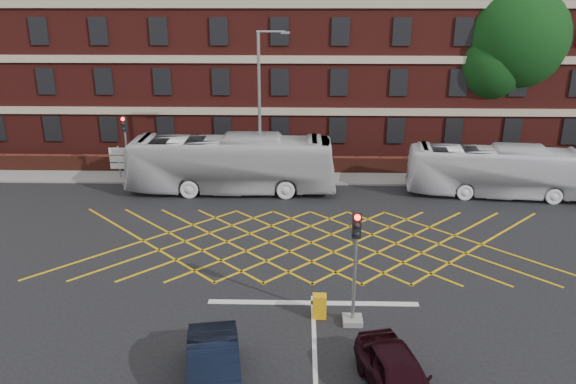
{
  "coord_description": "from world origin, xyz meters",
  "views": [
    {
      "loc": [
        -0.48,
        -22.22,
        11.09
      ],
      "look_at": [
        -1.08,
        1.5,
        2.71
      ],
      "focal_mm": 35.0,
      "sensor_mm": 36.0,
      "label": 1
    }
  ],
  "objects_px": {
    "bus_left": "(232,164)",
    "car_navy": "(214,371)",
    "deciduous_tree": "(508,44)",
    "traffic_light_near": "(354,279)",
    "bus_right": "(500,171)",
    "traffic_light_far": "(127,157)",
    "direction_signs": "(119,159)",
    "car_maroon": "(398,376)",
    "street_lamp": "(261,137)",
    "utility_cabinet": "(319,306)"
  },
  "relations": [
    {
      "from": "traffic_light_far",
      "to": "utility_cabinet",
      "type": "bearing_deg",
      "value": -52.72
    },
    {
      "from": "car_navy",
      "to": "traffic_light_far",
      "type": "relative_size",
      "value": 1.02
    },
    {
      "from": "bus_left",
      "to": "traffic_light_far",
      "type": "xyz_separation_m",
      "value": [
        -6.52,
        1.1,
        0.07
      ]
    },
    {
      "from": "traffic_light_near",
      "to": "bus_left",
      "type": "bearing_deg",
      "value": 112.94
    },
    {
      "from": "traffic_light_far",
      "to": "street_lamp",
      "type": "xyz_separation_m",
      "value": [
        8.22,
        -0.54,
        1.43
      ]
    },
    {
      "from": "traffic_light_far",
      "to": "direction_signs",
      "type": "distance_m",
      "value": 1.18
    },
    {
      "from": "traffic_light_near",
      "to": "street_lamp",
      "type": "relative_size",
      "value": 0.46
    },
    {
      "from": "bus_left",
      "to": "deciduous_tree",
      "type": "bearing_deg",
      "value": -64.37
    },
    {
      "from": "car_navy",
      "to": "bus_right",
      "type": "bearing_deg",
      "value": 41.65
    },
    {
      "from": "deciduous_tree",
      "to": "direction_signs",
      "type": "xyz_separation_m",
      "value": [
        -25.66,
        -6.97,
        -6.45
      ]
    },
    {
      "from": "bus_right",
      "to": "deciduous_tree",
      "type": "bearing_deg",
      "value": -10.31
    },
    {
      "from": "car_navy",
      "to": "deciduous_tree",
      "type": "xyz_separation_m",
      "value": [
        16.75,
        26.71,
        7.1
      ]
    },
    {
      "from": "bus_right",
      "to": "utility_cabinet",
      "type": "relative_size",
      "value": 11.66
    },
    {
      "from": "traffic_light_far",
      "to": "utility_cabinet",
      "type": "distance_m",
      "value": 18.71
    },
    {
      "from": "bus_left",
      "to": "car_navy",
      "type": "relative_size",
      "value": 2.78
    },
    {
      "from": "car_maroon",
      "to": "street_lamp",
      "type": "relative_size",
      "value": 0.44
    },
    {
      "from": "traffic_light_far",
      "to": "bus_left",
      "type": "bearing_deg",
      "value": -9.58
    },
    {
      "from": "bus_right",
      "to": "traffic_light_far",
      "type": "relative_size",
      "value": 2.46
    },
    {
      "from": "bus_right",
      "to": "street_lamp",
      "type": "distance_m",
      "value": 13.99
    },
    {
      "from": "bus_left",
      "to": "traffic_light_far",
      "type": "relative_size",
      "value": 2.84
    },
    {
      "from": "bus_left",
      "to": "traffic_light_far",
      "type": "height_order",
      "value": "traffic_light_far"
    },
    {
      "from": "traffic_light_far",
      "to": "car_maroon",
      "type": "bearing_deg",
      "value": -54.73
    },
    {
      "from": "bus_left",
      "to": "bus_right",
      "type": "height_order",
      "value": "bus_left"
    },
    {
      "from": "car_maroon",
      "to": "street_lamp",
      "type": "distance_m",
      "value": 19.37
    },
    {
      "from": "bus_left",
      "to": "traffic_light_near",
      "type": "xyz_separation_m",
      "value": [
        5.97,
        -14.1,
        0.07
      ]
    },
    {
      "from": "utility_cabinet",
      "to": "car_maroon",
      "type": "bearing_deg",
      "value": -62.74
    },
    {
      "from": "bus_right",
      "to": "traffic_light_far",
      "type": "height_order",
      "value": "traffic_light_far"
    },
    {
      "from": "bus_right",
      "to": "bus_left",
      "type": "bearing_deg",
      "value": 95.3
    },
    {
      "from": "traffic_light_near",
      "to": "direction_signs",
      "type": "relative_size",
      "value": 1.94
    },
    {
      "from": "car_navy",
      "to": "car_maroon",
      "type": "distance_m",
      "value": 5.35
    },
    {
      "from": "deciduous_tree",
      "to": "traffic_light_near",
      "type": "bearing_deg",
      "value": -118.34
    },
    {
      "from": "car_maroon",
      "to": "direction_signs",
      "type": "xyz_separation_m",
      "value": [
        -14.27,
        19.79,
        0.69
      ]
    },
    {
      "from": "bus_right",
      "to": "car_navy",
      "type": "distance_m",
      "value": 22.43
    },
    {
      "from": "bus_right",
      "to": "car_navy",
      "type": "relative_size",
      "value": 2.41
    },
    {
      "from": "bus_right",
      "to": "car_maroon",
      "type": "bearing_deg",
      "value": 160.45
    },
    {
      "from": "car_navy",
      "to": "utility_cabinet",
      "type": "bearing_deg",
      "value": 42.36
    },
    {
      "from": "car_maroon",
      "to": "traffic_light_far",
      "type": "relative_size",
      "value": 0.95
    },
    {
      "from": "deciduous_tree",
      "to": "direction_signs",
      "type": "height_order",
      "value": "deciduous_tree"
    },
    {
      "from": "deciduous_tree",
      "to": "traffic_light_near",
      "type": "height_order",
      "value": "deciduous_tree"
    },
    {
      "from": "bus_left",
      "to": "street_lamp",
      "type": "distance_m",
      "value": 2.34
    },
    {
      "from": "street_lamp",
      "to": "utility_cabinet",
      "type": "relative_size",
      "value": 10.2
    },
    {
      "from": "bus_right",
      "to": "car_navy",
      "type": "height_order",
      "value": "bus_right"
    },
    {
      "from": "bus_left",
      "to": "car_navy",
      "type": "bearing_deg",
      "value": -175.02
    },
    {
      "from": "direction_signs",
      "to": "traffic_light_far",
      "type": "bearing_deg",
      "value": -43.45
    },
    {
      "from": "car_navy",
      "to": "deciduous_tree",
      "type": "distance_m",
      "value": 32.32
    },
    {
      "from": "direction_signs",
      "to": "utility_cabinet",
      "type": "relative_size",
      "value": 2.44
    },
    {
      "from": "bus_left",
      "to": "bus_right",
      "type": "bearing_deg",
      "value": -91.36
    },
    {
      "from": "traffic_light_far",
      "to": "traffic_light_near",
      "type": "bearing_deg",
      "value": -50.6
    },
    {
      "from": "car_maroon",
      "to": "direction_signs",
      "type": "relative_size",
      "value": 1.84
    },
    {
      "from": "deciduous_tree",
      "to": "utility_cabinet",
      "type": "xyz_separation_m",
      "value": [
        -13.55,
        -22.59,
        -7.37
      ]
    }
  ]
}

